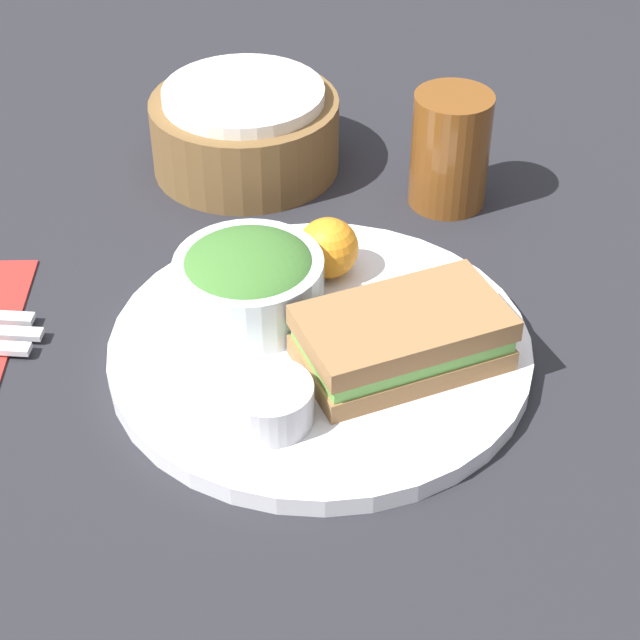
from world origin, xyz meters
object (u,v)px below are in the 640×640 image
object	(u,v)px
salad_bowl	(249,279)
dressing_cup	(270,402)
plate	(320,348)
drink_glass	(450,150)
sandwich	(402,338)
bread_basket	(245,130)

from	to	relation	value
salad_bowl	dressing_cup	xyz separation A→B (m)	(0.02, -0.12, -0.01)
plate	drink_glass	size ratio (longest dim) A/B	3.00
sandwich	dressing_cup	bearing A→B (deg)	-148.46
plate	salad_bowl	size ratio (longest dim) A/B	2.77
plate	drink_glass	bearing A→B (deg)	61.01
salad_bowl	drink_glass	size ratio (longest dim) A/B	1.08
plate	drink_glass	distance (m)	0.25
dressing_cup	bread_basket	bearing A→B (deg)	94.54
sandwich	drink_glass	world-z (taller)	drink_glass
plate	sandwich	bearing A→B (deg)	-22.61
plate	salad_bowl	distance (m)	0.08
plate	dressing_cup	distance (m)	0.09
drink_glass	sandwich	bearing A→B (deg)	-104.25
salad_bowl	dressing_cup	bearing A→B (deg)	-81.88
plate	sandwich	xyz separation A→B (m)	(0.06, -0.02, 0.03)
dressing_cup	drink_glass	size ratio (longest dim) A/B	0.57
dressing_cup	bread_basket	size ratio (longest dim) A/B	0.34
sandwich	salad_bowl	bearing A→B (deg)	150.40
drink_glass	dressing_cup	bearing A→B (deg)	-117.53
drink_glass	salad_bowl	bearing A→B (deg)	-134.34
dressing_cup	drink_glass	distance (m)	0.34
dressing_cup	salad_bowl	bearing A→B (deg)	98.12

